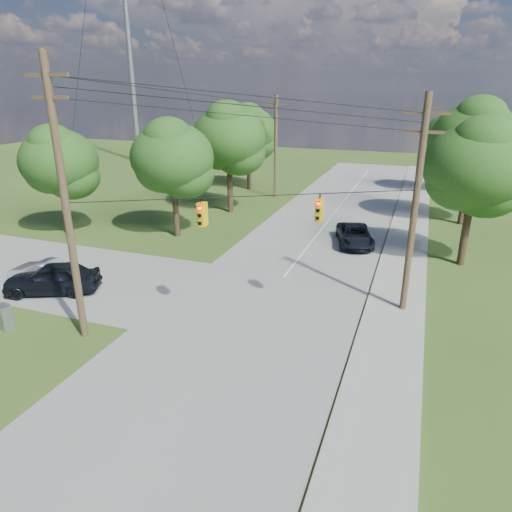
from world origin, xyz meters
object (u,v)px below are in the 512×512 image
at_px(pole_north_e, 423,153).
at_px(car_cross_dark, 52,278).
at_px(pole_ne, 415,206).
at_px(car_cross_silver, 44,272).
at_px(pole_sw, 65,202).
at_px(pole_north_w, 276,147).
at_px(control_cabinet, 5,317).
at_px(car_main_north, 355,235).

relative_size(pole_north_e, car_cross_dark, 2.00).
relative_size(pole_ne, car_cross_silver, 2.57).
relative_size(pole_ne, pole_north_e, 1.05).
xyz_separation_m(pole_sw, pole_ne, (13.50, 7.60, -0.76)).
distance_m(pole_north_w, control_cabinet, 30.89).
distance_m(car_main_north, control_cabinet, 22.40).
xyz_separation_m(car_cross_dark, control_cabinet, (0.83, -3.95, -0.28)).
relative_size(pole_north_w, car_main_north, 1.99).
bearing_deg(control_cabinet, pole_sw, 28.46).
bearing_deg(car_cross_silver, control_cabinet, 22.54).
bearing_deg(car_cross_dark, pole_north_w, 146.41).
distance_m(pole_ne, control_cabinet, 19.86).
xyz_separation_m(pole_ne, car_cross_dark, (-18.18, -4.41, -4.58)).
bearing_deg(pole_north_w, car_cross_silver, -102.66).
xyz_separation_m(pole_sw, control_cabinet, (-3.85, -0.76, -5.62)).
height_order(car_cross_dark, car_cross_silver, car_cross_dark).
height_order(pole_sw, car_cross_dark, pole_sw).
xyz_separation_m(pole_ne, pole_north_e, (-0.00, 22.00, -0.34)).
bearing_deg(pole_sw, pole_north_w, 90.77).
height_order(pole_north_w, car_cross_silver, pole_north_w).
bearing_deg(car_cross_dark, car_cross_silver, -145.99).
xyz_separation_m(pole_north_e, control_cabinet, (-17.35, -30.36, -4.52)).
height_order(pole_sw, pole_north_w, pole_sw).
height_order(pole_north_e, car_main_north, pole_north_e).
relative_size(pole_ne, car_cross_dark, 2.10).
bearing_deg(pole_ne, pole_sw, -150.62).
bearing_deg(pole_sw, car_main_north, 60.77).
height_order(pole_sw, control_cabinet, pole_sw).
xyz_separation_m(car_cross_dark, car_main_north, (14.28, 13.97, -0.16)).
bearing_deg(car_main_north, car_cross_dark, -151.30).
bearing_deg(pole_ne, car_cross_dark, -166.36).
bearing_deg(pole_ne, car_main_north, 112.21).
bearing_deg(car_main_north, pole_north_w, 113.12).
bearing_deg(pole_ne, pole_north_w, 122.29).
height_order(pole_north_w, car_main_north, pole_north_w).
bearing_deg(pole_sw, pole_north_e, 65.48).
bearing_deg(pole_north_w, car_main_north, -51.22).
distance_m(car_cross_dark, control_cabinet, 4.05).
bearing_deg(car_main_north, control_cabinet, -142.55).
relative_size(pole_ne, car_main_north, 2.09).
height_order(pole_north_e, car_cross_dark, pole_north_e).
relative_size(pole_sw, pole_north_w, 1.20).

